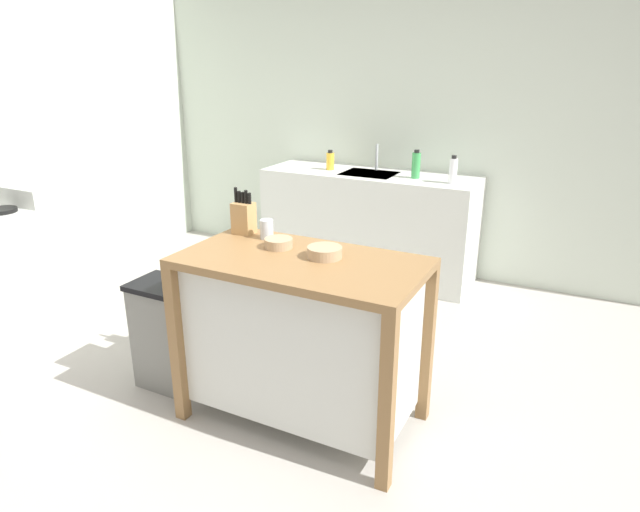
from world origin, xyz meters
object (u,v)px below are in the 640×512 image
object	(u,v)px
bottle_spray_cleaner	(416,165)
bowl_ceramic_small	(279,243)
bottle_dish_soap	(453,170)
trash_bin	(168,334)
bottle_hand_soap	(330,161)
bowl_stoneware_deep	(325,252)
kitchen_island	(302,332)
sink_faucet	(377,157)
knife_block	(244,217)
drinking_cup	(267,229)

from	to	relation	value
bottle_spray_cleaner	bowl_ceramic_small	bearing A→B (deg)	-92.30
bottle_dish_soap	bottle_spray_cleaner	distance (m)	0.32
trash_bin	bottle_hand_soap	world-z (taller)	bottle_hand_soap
bowl_stoneware_deep	trash_bin	distance (m)	1.11
kitchen_island	bottle_spray_cleaner	bearing A→B (deg)	92.78
kitchen_island	sink_faucet	bearing A→B (deg)	102.64
kitchen_island	bottle_hand_soap	distance (m)	2.30
knife_block	drinking_cup	world-z (taller)	knife_block
trash_bin	bottle_spray_cleaner	world-z (taller)	bottle_spray_cleaner
kitchen_island	sink_faucet	world-z (taller)	sink_faucet
bowl_ceramic_small	sink_faucet	distance (m)	2.18
sink_faucet	bottle_spray_cleaner	world-z (taller)	bottle_spray_cleaner
bowl_stoneware_deep	bottle_hand_soap	size ratio (longest dim) A/B	1.01
kitchen_island	bowl_stoneware_deep	size ratio (longest dim) A/B	7.03
bowl_stoneware_deep	bowl_ceramic_small	size ratio (longest dim) A/B	1.19
knife_block	bottle_dish_soap	xyz separation A→B (m)	(0.69, 1.79, 0.01)
knife_block	bottle_spray_cleaner	world-z (taller)	knife_block
knife_block	kitchen_island	bearing A→B (deg)	-24.64
bottle_hand_soap	kitchen_island	bearing A→B (deg)	-67.49
bottle_spray_cleaner	sink_faucet	bearing A→B (deg)	156.65
kitchen_island	bottle_dish_soap	bearing A→B (deg)	83.98
trash_bin	bottle_spray_cleaner	distance (m)	2.35
bowl_ceramic_small	trash_bin	xyz separation A→B (m)	(-0.65, -0.15, -0.60)
kitchen_island	bottle_spray_cleaner	xyz separation A→B (m)	(-0.10, 2.07, 0.50)
bowl_ceramic_small	trash_bin	distance (m)	0.90
bottle_dish_soap	bottle_spray_cleaner	size ratio (longest dim) A/B	0.95
sink_faucet	kitchen_island	bearing A→B (deg)	-77.36
knife_block	bowl_ceramic_small	bearing A→B (deg)	-22.86
drinking_cup	kitchen_island	bearing A→B (deg)	-31.84
bottle_hand_soap	bottle_spray_cleaner	size ratio (longest dim) A/B	0.74
knife_block	bottle_hand_soap	xyz separation A→B (m)	(-0.39, 1.86, -0.02)
drinking_cup	bottle_dish_soap	xyz separation A→B (m)	(0.53, 1.81, 0.05)
drinking_cup	bottle_spray_cleaner	bearing A→B (deg)	83.53
bowl_stoneware_deep	knife_block	bearing A→B (deg)	165.20
sink_faucet	bottle_dish_soap	world-z (taller)	sink_faucet
trash_bin	bottle_spray_cleaner	size ratio (longest dim) A/B	2.80
knife_block	drinking_cup	bearing A→B (deg)	-8.00
knife_block	bottle_dish_soap	distance (m)	1.92
drinking_cup	bottle_hand_soap	bearing A→B (deg)	106.22
bowl_ceramic_small	drinking_cup	size ratio (longest dim) A/B	1.39
knife_block	bowl_stoneware_deep	bearing A→B (deg)	-14.80
trash_bin	knife_block	bearing A→B (deg)	37.69
bottle_dish_soap	kitchen_island	bearing A→B (deg)	-96.02
kitchen_island	trash_bin	world-z (taller)	kitchen_island
kitchen_island	trash_bin	bearing A→B (deg)	-175.81
bowl_ceramic_small	drinking_cup	xyz separation A→B (m)	(-0.13, 0.10, 0.03)
bowl_ceramic_small	drinking_cup	distance (m)	0.17
bottle_hand_soap	drinking_cup	bearing A→B (deg)	-73.78
trash_bin	bowl_stoneware_deep	bearing A→B (deg)	7.90
drinking_cup	trash_bin	size ratio (longest dim) A/B	0.16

